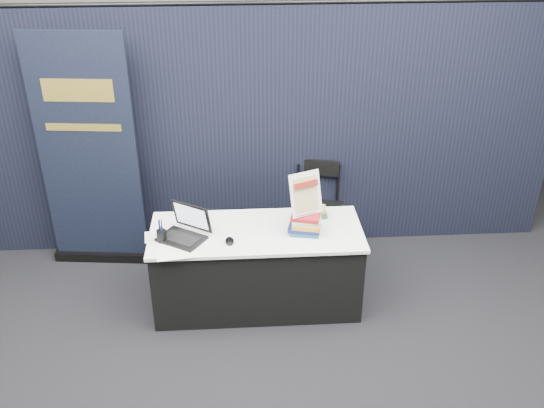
{
  "coord_description": "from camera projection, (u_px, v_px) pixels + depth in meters",
  "views": [
    {
      "loc": [
        -0.15,
        -3.83,
        3.41
      ],
      "look_at": [
        0.13,
        0.55,
        1.0
      ],
      "focal_mm": 40.0,
      "sensor_mm": 36.0,
      "label": 1
    }
  ],
  "objects": [
    {
      "name": "pen_cup",
      "position": [
        162.0,
        236.0,
        4.95
      ],
      "size": [
        0.09,
        0.09,
        0.1
      ],
      "primitive_type": "cylinder",
      "rotation": [
        0.0,
        0.0,
        -0.13
      ],
      "color": "black",
      "rests_on": "display_table"
    },
    {
      "name": "book_stack_short",
      "position": [
        316.0,
        212.0,
        5.32
      ],
      "size": [
        0.18,
        0.14,
        0.08
      ],
      "rotation": [
        0.0,
        0.0,
        -0.03
      ],
      "color": "#22822D",
      "rests_on": "display_table"
    },
    {
      "name": "wall_back",
      "position": [
        244.0,
        22.0,
        7.66
      ],
      "size": [
        8.0,
        0.02,
        3.5
      ],
      "primitive_type": "cube",
      "color": "#BAB8B0",
      "rests_on": "floor"
    },
    {
      "name": "stacking_chair",
      "position": [
        320.0,
        205.0,
        5.99
      ],
      "size": [
        0.52,
        0.53,
        0.93
      ],
      "rotation": [
        0.0,
        0.0,
        -0.26
      ],
      "color": "black",
      "rests_on": "floor"
    },
    {
      "name": "info_sign",
      "position": [
        306.0,
        194.0,
        4.96
      ],
      "size": [
        0.29,
        0.2,
        0.37
      ],
      "rotation": [
        0.0,
        0.0,
        0.39
      ],
      "color": "black",
      "rests_on": "book_stack_tall"
    },
    {
      "name": "brochure_right",
      "position": [
        187.0,
        237.0,
        5.03
      ],
      "size": [
        0.34,
        0.26,
        0.0
      ],
      "primitive_type": "cube",
      "rotation": [
        0.0,
        0.0,
        -0.14
      ],
      "color": "silver",
      "rests_on": "display_table"
    },
    {
      "name": "brochure_left",
      "position": [
        160.0,
        236.0,
        5.04
      ],
      "size": [
        0.28,
        0.21,
        0.0
      ],
      "primitive_type": "cube",
      "rotation": [
        0.0,
        0.0,
        0.13
      ],
      "color": "silver",
      "rests_on": "display_table"
    },
    {
      "name": "drape_partition",
      "position": [
        251.0,
        134.0,
        5.82
      ],
      "size": [
        6.0,
        0.08,
        2.4
      ],
      "primitive_type": "cube",
      "color": "black",
      "rests_on": "floor"
    },
    {
      "name": "display_table",
      "position": [
        257.0,
        267.0,
        5.3
      ],
      "size": [
        1.8,
        0.75,
        0.75
      ],
      "color": "black",
      "rests_on": "floor"
    },
    {
      "name": "brochure_mid",
      "position": [
        175.0,
        252.0,
        4.82
      ],
      "size": [
        0.33,
        0.26,
        0.0
      ],
      "primitive_type": "cube",
      "rotation": [
        0.0,
        0.0,
        0.15
      ],
      "color": "white",
      "rests_on": "display_table"
    },
    {
      "name": "laptop",
      "position": [
        182.0,
        230.0,
        5.0
      ],
      "size": [
        0.44,
        0.46,
        0.27
      ],
      "rotation": [
        0.0,
        0.0,
        -0.57
      ],
      "color": "black",
      "rests_on": "display_table"
    },
    {
      "name": "mouse",
      "position": [
        230.0,
        241.0,
        4.94
      ],
      "size": [
        0.08,
        0.12,
        0.04
      ],
      "primitive_type": "ellipsoid",
      "rotation": [
        0.0,
        0.0,
        0.06
      ],
      "color": "black",
      "rests_on": "display_table"
    },
    {
      "name": "floor",
      "position": [
        260.0,
        343.0,
        5.0
      ],
      "size": [
        8.0,
        8.0,
        0.0
      ],
      "primitive_type": "plane",
      "color": "black",
      "rests_on": "ground"
    },
    {
      "name": "pullup_banner",
      "position": [
        90.0,
        168.0,
        5.6
      ],
      "size": [
        0.97,
        0.2,
        2.27
      ],
      "rotation": [
        0.0,
        0.0,
        -0.11
      ],
      "color": "black",
      "rests_on": "floor"
    },
    {
      "name": "book_stack_tall",
      "position": [
        305.0,
        224.0,
        5.05
      ],
      "size": [
        0.27,
        0.22,
        0.17
      ],
      "rotation": [
        0.0,
        0.0,
        -0.16
      ],
      "color": "#195662",
      "rests_on": "display_table"
    }
  ]
}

